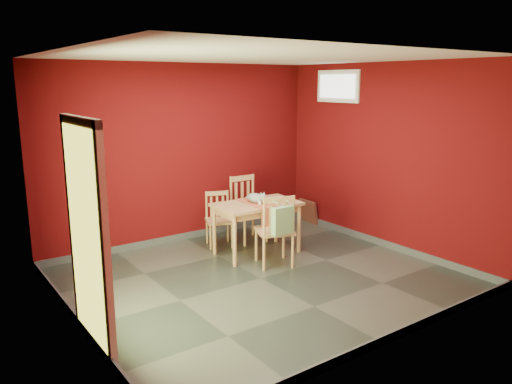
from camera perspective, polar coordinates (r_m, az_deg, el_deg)
ground at (r=6.37m, az=0.54°, el=-9.83°), size 4.50×4.50×0.00m
room_shell at (r=6.35m, az=0.54°, el=-9.41°), size 4.50×4.50×4.50m
doorway at (r=4.71m, az=-18.86°, el=-4.12°), size 0.06×1.01×2.13m
window at (r=8.10m, az=9.32°, el=11.84°), size 0.05×0.90×0.50m
outlet_plate at (r=8.70m, az=1.32°, el=-1.61°), size 0.08×0.02×0.12m
dining_table at (r=7.07m, az=0.11°, el=-1.99°), size 1.23×0.76×0.74m
table_runner at (r=6.97m, az=0.66°, el=-1.87°), size 0.37×0.71×0.35m
chair_far_left at (r=7.51m, az=-4.28°, el=-3.03°), size 0.49×0.49×0.81m
chair_far_right at (r=7.71m, az=-1.00°, el=-1.84°), size 0.49×0.49×1.00m
chair_near at (r=6.64m, az=2.22°, el=-4.28°), size 0.59×0.59×0.99m
tote_bag at (r=6.39m, az=3.07°, el=-3.26°), size 0.31×0.18×0.43m
cat at (r=7.04m, az=-0.01°, el=-0.49°), size 0.28×0.41×0.19m
picture_frame at (r=8.78m, az=6.03°, el=-2.21°), size 0.15×0.41×0.41m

